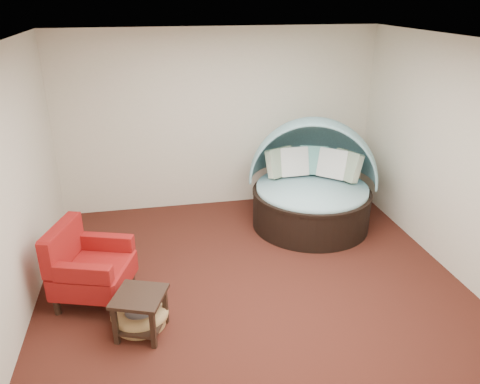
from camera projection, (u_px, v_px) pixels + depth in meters
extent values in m
plane|color=#411912|center=(253.00, 286.00, 5.62)|extent=(5.00, 5.00, 0.00)
plane|color=beige|center=(219.00, 120.00, 7.32)|extent=(5.00, 0.00, 5.00)
plane|color=beige|center=(348.00, 326.00, 2.81)|extent=(5.00, 0.00, 5.00)
plane|color=beige|center=(8.00, 196.00, 4.62)|extent=(0.00, 5.00, 5.00)
plane|color=beige|center=(461.00, 162.00, 5.52)|extent=(0.00, 5.00, 5.00)
plane|color=white|center=(257.00, 43.00, 4.52)|extent=(5.00, 5.00, 0.00)
cylinder|color=black|center=(311.00, 209.00, 6.99)|extent=(2.21, 2.21, 0.53)
cylinder|color=black|center=(312.00, 192.00, 6.88)|extent=(2.23, 2.23, 0.05)
cylinder|color=#A1D6DE|center=(312.00, 189.00, 6.87)|extent=(2.08, 2.08, 0.11)
cube|color=#325B47|center=(280.00, 162.00, 7.10)|extent=(0.50, 0.41, 0.46)
cube|color=white|center=(294.00, 162.00, 7.12)|extent=(0.45, 0.27, 0.46)
cube|color=#69B7B0|center=(313.00, 160.00, 7.19)|extent=(0.50, 0.39, 0.46)
cube|color=white|center=(333.00, 164.00, 7.04)|extent=(0.49, 0.48, 0.46)
cube|color=#325B47|center=(347.00, 166.00, 6.96)|extent=(0.41, 0.51, 0.46)
cylinder|color=olive|center=(141.00, 321.00, 4.96)|extent=(0.54, 0.54, 0.06)
torus|color=olive|center=(140.00, 314.00, 4.92)|extent=(0.61, 0.61, 0.15)
cylinder|color=slate|center=(140.00, 315.00, 4.93)|extent=(0.36, 0.36, 0.09)
cylinder|color=black|center=(57.00, 306.00, 5.10)|extent=(0.09, 0.09, 0.19)
cylinder|color=black|center=(82.00, 275.00, 5.67)|extent=(0.09, 0.09, 0.19)
cylinder|color=black|center=(113.00, 311.00, 5.03)|extent=(0.09, 0.09, 0.19)
cylinder|color=black|center=(132.00, 278.00, 5.60)|extent=(0.09, 0.09, 0.19)
cube|color=#971300|center=(94.00, 274.00, 5.26)|extent=(0.99, 0.99, 0.27)
cube|color=#971300|center=(62.00, 244.00, 5.15)|extent=(0.38, 0.79, 0.46)
cube|color=#971300|center=(83.00, 274.00, 4.86)|extent=(0.64, 0.31, 0.19)
cube|color=#971300|center=(107.00, 242.00, 5.47)|extent=(0.64, 0.31, 0.19)
cube|color=black|center=(139.00, 296.00, 4.67)|extent=(0.63, 0.63, 0.04)
cube|color=black|center=(142.00, 323.00, 4.80)|extent=(0.55, 0.55, 0.03)
cube|color=black|center=(115.00, 326.00, 4.62)|extent=(0.06, 0.06, 0.43)
cube|color=black|center=(130.00, 302.00, 4.97)|extent=(0.06, 0.06, 0.43)
cube|color=black|center=(153.00, 330.00, 4.56)|extent=(0.06, 0.06, 0.43)
cube|color=black|center=(165.00, 306.00, 4.91)|extent=(0.06, 0.06, 0.43)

